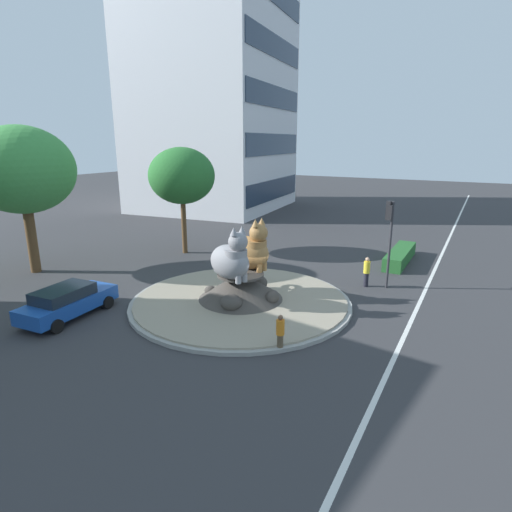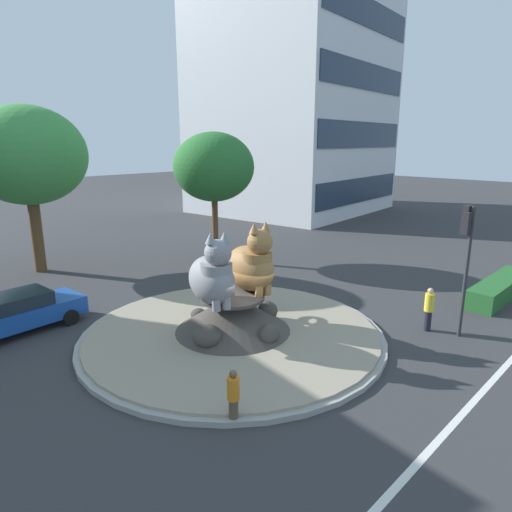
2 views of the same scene
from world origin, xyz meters
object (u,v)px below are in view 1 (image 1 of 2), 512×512
Objects in this scene: pedestrian_orange_shirt at (280,332)px; sedan_on_far_lane at (67,301)px; broadleaf_tree_behind_island at (182,176)px; second_tree_near_tower at (22,170)px; pedestrian_yellow_shirt at (367,271)px; cat_statue_grey at (231,260)px; traffic_light_mast at (389,225)px; office_tower at (214,99)px; cat_statue_tabby at (251,250)px.

sedan_on_far_lane is (-1.81, 10.40, -0.01)m from pedestrian_orange_shirt.
broadleaf_tree_behind_island is 17.49m from pedestrian_orange_shirt.
second_tree_near_tower reaches higher than sedan_on_far_lane.
cat_statue_grey is at bearing -119.90° from pedestrian_yellow_shirt.
sedan_on_far_lane is at bearing -115.64° from second_tree_near_tower.
office_tower reaches higher than traffic_light_mast.
cat_statue_grey reaches higher than pedestrian_orange_shirt.
traffic_light_mast reaches higher than sedan_on_far_lane.
broadleaf_tree_behind_island is at bearing -158.26° from office_tower.
broadleaf_tree_behind_island is at bearing 156.16° from cat_statue_tabby.
office_tower is at bearing 145.83° from pedestrian_yellow_shirt.
pedestrian_orange_shirt is (-30.67, -23.61, -12.20)m from office_tower.
traffic_light_mast is 2.94m from pedestrian_yellow_shirt.
traffic_light_mast is 0.19× the size of office_tower.
second_tree_near_tower is at bearing -13.37° from pedestrian_orange_shirt.
broadleaf_tree_behind_island is at bearing -177.97° from pedestrian_yellow_shirt.
broadleaf_tree_behind_island is 10.16m from second_tree_near_tower.
traffic_light_mast is 2.85× the size of pedestrian_yellow_shirt.
second_tree_near_tower is 5.87× the size of pedestrian_orange_shirt.
office_tower reaches higher than cat_statue_grey.
pedestrian_yellow_shirt is (4.80, -5.01, -1.73)m from cat_statue_tabby.
office_tower is 16.66× the size of pedestrian_orange_shirt.
sedan_on_far_lane is at bearing -127.28° from cat_statue_grey.
broadleaf_tree_behind_island reaches higher than cat_statue_tabby.
second_tree_near_tower reaches higher than broadleaf_tree_behind_island.
broadleaf_tree_behind_island is at bearing 5.75° from traffic_light_mast.
sedan_on_far_lane is at bearing 2.97° from pedestrian_orange_shirt.
second_tree_near_tower is (-8.49, 5.54, 0.73)m from broadleaf_tree_behind_island.
traffic_light_mast is at bearing -51.44° from sedan_on_far_lane.
pedestrian_yellow_shirt is 1.12× the size of pedestrian_orange_shirt.
office_tower is 14.81× the size of pedestrian_yellow_shirt.
pedestrian_yellow_shirt is (-21.18, -24.64, -12.10)m from office_tower.
office_tower is 34.67m from pedestrian_yellow_shirt.
office_tower is 37.13m from sedan_on_far_lane.
sedan_on_far_lane is at bearing 51.85° from traffic_light_mast.
pedestrian_yellow_shirt is 16.07m from sedan_on_far_lane.
traffic_light_mast is 22.14m from second_tree_near_tower.
office_tower is 40.58m from pedestrian_orange_shirt.
traffic_light_mast is at bearing 49.43° from cat_statue_tabby.
office_tower is 29.74m from second_tree_near_tower.
pedestrian_orange_shirt is (-2.10, -18.55, -5.66)m from second_tree_near_tower.
office_tower is at bearing 27.82° from broadleaf_tree_behind_island.
traffic_light_mast is at bearing 67.14° from cat_statue_grey.
traffic_light_mast reaches higher than pedestrian_orange_shirt.
cat_statue_grey is 8.09m from sedan_on_far_lane.
cat_statue_tabby is 0.57× the size of sedan_on_far_lane.
broadleaf_tree_behind_island reaches higher than cat_statue_grey.
office_tower reaches higher than sedan_on_far_lane.
cat_statue_grey is 1.73× the size of pedestrian_orange_shirt.
cat_statue_tabby is 15.29m from second_tree_near_tower.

